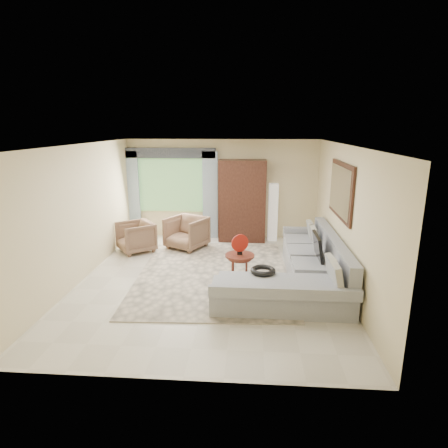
# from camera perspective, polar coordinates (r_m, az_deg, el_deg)

# --- Properties ---
(ground) EXTENTS (6.00, 6.00, 0.00)m
(ground) POSITION_cam_1_polar(r_m,az_deg,el_deg) (7.43, -2.14, -8.51)
(ground) COLOR silver
(ground) RESTS_ON ground
(area_rug) EXTENTS (3.17, 4.12, 0.02)m
(area_rug) POSITION_cam_1_polar(r_m,az_deg,el_deg) (7.71, -1.57, -7.53)
(area_rug) COLOR beige
(area_rug) RESTS_ON ground
(sectional_sofa) EXTENTS (2.30, 3.46, 0.90)m
(sectional_sofa) POSITION_cam_1_polar(r_m,az_deg,el_deg) (7.19, 12.07, -7.23)
(sectional_sofa) COLOR #A6A9AF
(sectional_sofa) RESTS_ON ground
(tv_screen) EXTENTS (0.14, 0.74, 0.48)m
(tv_screen) POSITION_cam_1_polar(r_m,az_deg,el_deg) (7.28, 14.11, -3.40)
(tv_screen) COLOR black
(tv_screen) RESTS_ON sectional_sofa
(garden_hose) EXTENTS (0.43, 0.43, 0.09)m
(garden_hose) POSITION_cam_1_polar(r_m,az_deg,el_deg) (6.45, 5.96, -7.07)
(garden_hose) COLOR black
(garden_hose) RESTS_ON sectional_sofa
(coffee_table) EXTENTS (0.56, 0.56, 0.56)m
(coffee_table) POSITION_cam_1_polar(r_m,az_deg,el_deg) (7.23, 2.40, -6.67)
(coffee_table) COLOR #4A1A13
(coffee_table) RESTS_ON ground
(red_disc) EXTENTS (0.32, 0.15, 0.34)m
(red_disc) POSITION_cam_1_polar(r_m,az_deg,el_deg) (7.06, 2.44, -2.92)
(red_disc) COLOR #A11A10
(red_disc) RESTS_ON coffee_table
(armchair_left) EXTENTS (1.10, 1.09, 0.72)m
(armchair_left) POSITION_cam_1_polar(r_m,az_deg,el_deg) (9.18, -13.29, -1.93)
(armchair_left) COLOR brown
(armchair_left) RESTS_ON ground
(armchair_right) EXTENTS (1.15, 1.16, 0.79)m
(armchair_right) POSITION_cam_1_polar(r_m,az_deg,el_deg) (9.21, -5.73, -1.32)
(armchair_right) COLOR #835B47
(armchair_right) RESTS_ON ground
(potted_plant) EXTENTS (0.54, 0.50, 0.49)m
(potted_plant) POSITION_cam_1_polar(r_m,az_deg,el_deg) (10.41, -13.51, -0.62)
(potted_plant) COLOR #999999
(potted_plant) RESTS_ON ground
(armoire) EXTENTS (1.20, 0.55, 2.10)m
(armoire) POSITION_cam_1_polar(r_m,az_deg,el_deg) (9.69, 2.80, 3.53)
(armoire) COLOR black
(armoire) RESTS_ON ground
(floor_lamp) EXTENTS (0.24, 0.24, 1.50)m
(floor_lamp) POSITION_cam_1_polar(r_m,az_deg,el_deg) (9.82, 7.45, 1.79)
(floor_lamp) COLOR silver
(floor_lamp) RESTS_ON ground
(window) EXTENTS (1.80, 0.04, 1.40)m
(window) POSITION_cam_1_polar(r_m,az_deg,el_deg) (10.10, -8.04, 5.88)
(window) COLOR #669E59
(window) RESTS_ON wall_back
(curtain_left) EXTENTS (0.40, 0.08, 2.30)m
(curtain_left) POSITION_cam_1_polar(r_m,az_deg,el_deg) (10.32, -13.82, 4.38)
(curtain_left) COLOR #9EB7CC
(curtain_left) RESTS_ON ground
(curtain_right) EXTENTS (0.40, 0.08, 2.30)m
(curtain_right) POSITION_cam_1_polar(r_m,az_deg,el_deg) (9.88, -2.12, 4.35)
(curtain_right) COLOR #9EB7CC
(curtain_right) RESTS_ON ground
(valance) EXTENTS (2.40, 0.12, 0.26)m
(valance) POSITION_cam_1_polar(r_m,az_deg,el_deg) (9.93, -8.31, 10.67)
(valance) COLOR #1E232D
(valance) RESTS_ON wall_back
(wall_mirror) EXTENTS (0.05, 1.70, 1.05)m
(wall_mirror) POSITION_cam_1_polar(r_m,az_deg,el_deg) (7.42, 17.36, 4.91)
(wall_mirror) COLOR black
(wall_mirror) RESTS_ON wall_right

